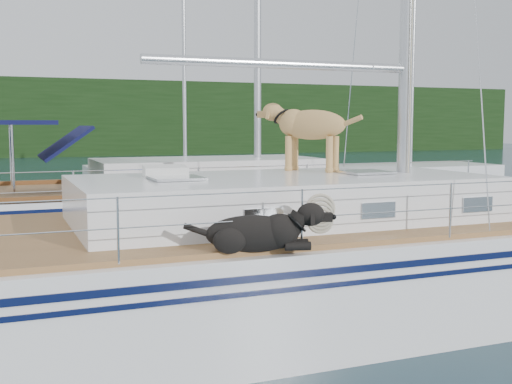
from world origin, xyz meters
name	(u,v)px	position (x,y,z in m)	size (l,w,h in m)	color
ground	(225,322)	(0.00, 0.00, 0.00)	(120.00, 120.00, 0.00)	black
tree_line	(32,118)	(0.00, 45.00, 3.00)	(90.00, 3.00, 6.00)	black
shore_bank	(32,148)	(0.00, 46.20, 0.60)	(92.00, 1.00, 1.20)	#595147
main_sailboat	(232,268)	(0.10, 0.00, 0.68)	(12.00, 3.98, 14.01)	white
neighbor_sailboat	(159,211)	(0.61, 6.04, 0.63)	(11.00, 3.50, 13.30)	white
bg_boat_center	(185,178)	(4.00, 16.00, 0.45)	(7.20, 3.00, 11.65)	white
bg_boat_east	(410,177)	(12.00, 13.00, 0.46)	(6.40, 3.00, 11.65)	white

